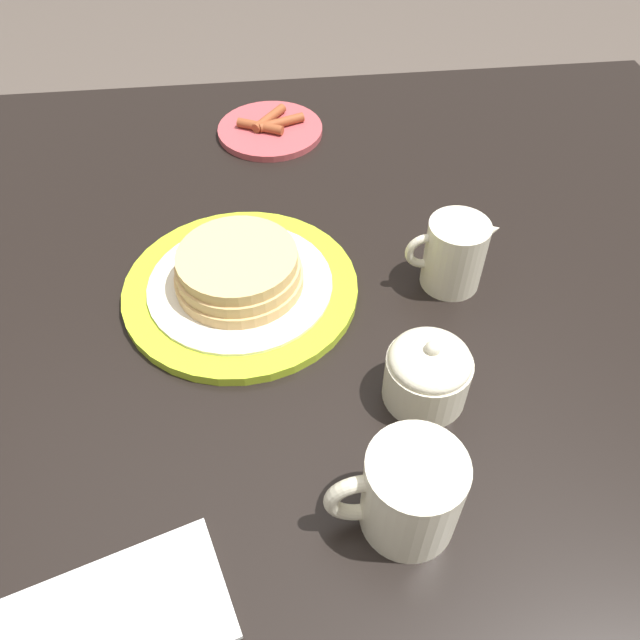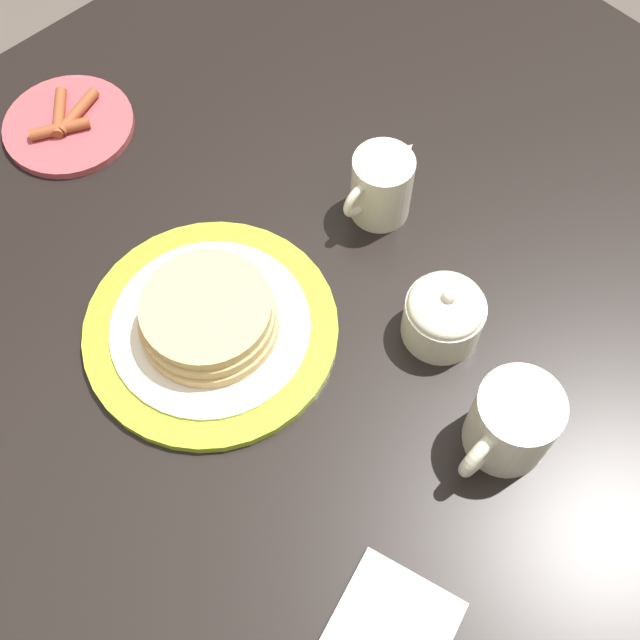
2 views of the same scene
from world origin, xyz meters
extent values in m
plane|color=#51473F|center=(0.00, 0.00, 0.00)|extent=(8.00, 8.00, 0.00)
cube|color=black|center=(0.00, 0.00, 0.73)|extent=(1.37, 1.04, 0.03)
cube|color=black|center=(-0.62, -0.46, 0.36)|extent=(0.07, 0.07, 0.71)
cylinder|color=#AAC628|center=(0.04, -0.01, 0.75)|extent=(0.27, 0.27, 0.01)
cylinder|color=beige|center=(0.04, -0.01, 0.75)|extent=(0.21, 0.21, 0.00)
cylinder|color=tan|center=(0.04, -0.01, 0.76)|extent=(0.15, 0.15, 0.01)
cylinder|color=tan|center=(0.04, -0.01, 0.78)|extent=(0.14, 0.14, 0.01)
cylinder|color=tan|center=(0.04, -0.01, 0.79)|extent=(0.14, 0.14, 0.01)
cylinder|color=#B2474C|center=(-0.01, -0.35, 0.75)|extent=(0.16, 0.16, 0.01)
cylinder|color=brown|center=(-0.03, -0.35, 0.76)|extent=(0.07, 0.04, 0.01)
cylinder|color=brown|center=(0.00, -0.34, 0.76)|extent=(0.07, 0.04, 0.01)
cylinder|color=brown|center=(-0.01, -0.37, 0.76)|extent=(0.06, 0.07, 0.01)
cylinder|color=beige|center=(-0.10, 0.28, 0.79)|extent=(0.08, 0.08, 0.09)
torus|color=beige|center=(-0.05, 0.28, 0.79)|extent=(0.06, 0.01, 0.06)
cylinder|color=#472819|center=(-0.10, 0.28, 0.82)|extent=(0.07, 0.07, 0.00)
cylinder|color=beige|center=(-0.21, 0.00, 0.78)|extent=(0.07, 0.07, 0.09)
cone|color=beige|center=(-0.24, 0.00, 0.81)|extent=(0.04, 0.03, 0.04)
torus|color=beige|center=(-0.17, 0.00, 0.79)|extent=(0.05, 0.01, 0.05)
cylinder|color=beige|center=(-0.14, 0.16, 0.77)|extent=(0.08, 0.08, 0.05)
ellipsoid|color=beige|center=(-0.14, 0.16, 0.80)|extent=(0.08, 0.08, 0.03)
sphere|color=beige|center=(-0.14, 0.16, 0.81)|extent=(0.02, 0.02, 0.02)
camera|label=1|loc=(0.01, 0.51, 1.26)|focal=35.00mm
camera|label=2|loc=(0.23, 0.36, 1.50)|focal=45.00mm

